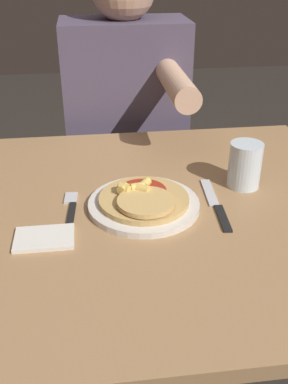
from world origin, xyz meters
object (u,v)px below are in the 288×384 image
(pizza, at_px, (143,199))
(knife, at_px, (216,204))
(drinking_glass, at_px, (245,165))
(person_diner, at_px, (127,115))
(plate, at_px, (144,205))
(fork, at_px, (71,210))
(dining_table, at_px, (154,250))

(pizza, bearing_deg, knife, -2.27)
(drinking_glass, xyz_separation_m, person_diner, (-0.22, 0.55, -0.06))
(plate, relative_size, fork, 1.37)
(dining_table, bearing_deg, plate, -172.80)
(plate, height_order, drinking_glass, drinking_glass)
(plate, distance_m, knife, 0.16)
(pizza, xyz_separation_m, drinking_glass, (0.25, 0.08, 0.03))
(drinking_glass, bearing_deg, pizza, -162.97)
(dining_table, distance_m, plate, 0.13)
(person_diner, bearing_deg, pizza, -92.10)
(dining_table, xyz_separation_m, drinking_glass, (0.22, 0.07, 0.17))
(dining_table, xyz_separation_m, knife, (0.13, -0.01, 0.12))
(plate, height_order, knife, plate)
(plate, relative_size, person_diner, 0.20)
(dining_table, distance_m, knife, 0.18)
(person_diner, bearing_deg, dining_table, -89.65)
(plate, bearing_deg, drinking_glass, 16.56)
(fork, xyz_separation_m, person_diner, (0.18, 0.61, -0.01))
(knife, bearing_deg, fork, 176.80)
(plate, height_order, pizza, pizza)
(fork, height_order, person_diner, person_diner)
(dining_table, relative_size, person_diner, 0.80)
(plate, relative_size, pizza, 1.24)
(pizza, height_order, fork, pizza)
(plate, bearing_deg, pizza, -123.73)
(person_diner, bearing_deg, fork, -106.26)
(knife, bearing_deg, dining_table, 174.73)
(fork, height_order, knife, same)
(dining_table, relative_size, knife, 4.34)
(plate, distance_m, pizza, 0.02)
(knife, xyz_separation_m, drinking_glass, (0.09, 0.08, 0.05))
(dining_table, distance_m, pizza, 0.15)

